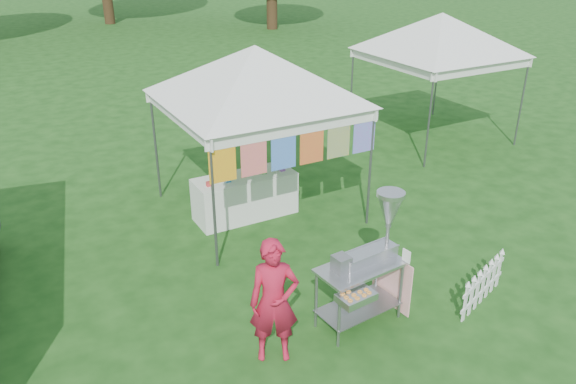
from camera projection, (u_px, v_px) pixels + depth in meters
ground at (373, 310)px, 7.64m from camera, size 120.00×120.00×0.00m
canopy_main at (255, 46)px, 9.15m from camera, size 4.24×4.24×3.45m
canopy_right at (443, 13)px, 12.76m from camera, size 4.24×4.24×3.45m
donut_cart at (373, 251)px, 7.07m from camera, size 1.25×0.96×1.75m
vendor at (274, 302)px, 6.49m from camera, size 0.69×0.59×1.59m
picket_fence at (483, 285)px, 7.68m from camera, size 1.20×0.44×0.56m
display_table at (245, 196)px, 10.01m from camera, size 1.80×0.70×0.78m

